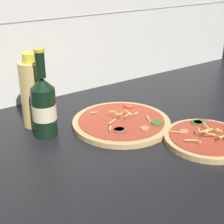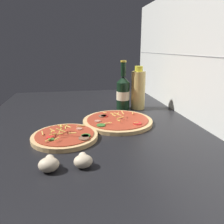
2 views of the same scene
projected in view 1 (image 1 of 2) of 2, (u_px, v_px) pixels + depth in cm
name	position (u px, v px, depth cm)	size (l,w,h in cm)	color
counter_slab	(162.00, 141.00, 96.33)	(160.00, 90.00, 2.50)	black
tile_backsplash	(79.00, 16.00, 118.84)	(160.00, 1.13, 60.00)	silver
pizza_near	(207.00, 139.00, 93.14)	(23.02, 23.02, 4.61)	tan
pizza_far	(121.00, 122.00, 102.51)	(29.26, 29.26, 4.54)	tan
beer_bottle	(44.00, 106.00, 93.70)	(6.70, 6.70, 24.71)	black
oil_bottle	(33.00, 93.00, 99.28)	(7.14, 7.14, 21.86)	#D6B766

